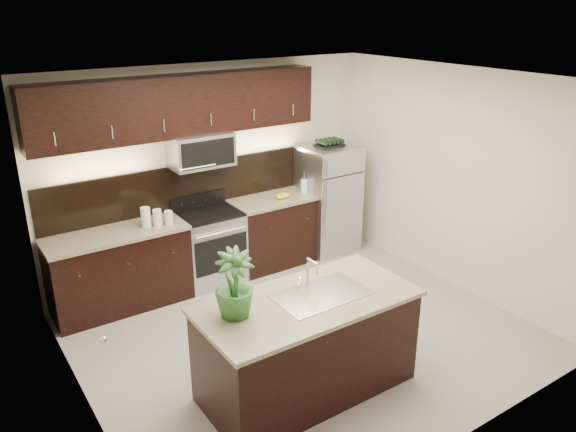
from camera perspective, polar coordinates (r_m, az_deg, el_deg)
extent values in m
plane|color=gray|center=(6.23, 1.54, -11.85)|extent=(4.50, 4.50, 0.00)
cube|color=beige|center=(7.24, -7.59, 4.57)|extent=(4.50, 0.02, 2.70)
cube|color=beige|center=(4.30, 17.51, -8.19)|extent=(4.50, 0.02, 2.70)
cube|color=beige|center=(4.77, -20.99, -5.64)|extent=(0.02, 4.00, 2.70)
cube|color=beige|center=(7.09, 16.66, 3.50)|extent=(0.02, 4.00, 2.70)
cube|color=white|center=(5.28, 1.83, 13.62)|extent=(4.50, 4.00, 0.02)
cube|color=silver|center=(4.26, -17.41, -13.85)|extent=(0.04, 0.80, 2.02)
sphere|color=silver|center=(4.54, -18.28, -11.81)|extent=(0.06, 0.06, 0.06)
cube|color=black|center=(5.35, -23.24, 0.39)|extent=(0.01, 0.32, 0.46)
cube|color=white|center=(5.35, -23.20, 0.40)|extent=(0.00, 0.24, 0.36)
cube|color=black|center=(6.82, -16.73, -5.38)|extent=(1.57, 0.62, 0.90)
cube|color=black|center=(7.62, -1.44, -1.61)|extent=(1.16, 0.62, 0.90)
cube|color=#B2B2B7|center=(7.19, -7.91, -3.24)|extent=(0.76, 0.62, 0.90)
cube|color=black|center=(7.01, -8.10, 0.23)|extent=(0.76, 0.60, 0.03)
cube|color=tan|center=(6.63, -17.15, -1.73)|extent=(1.59, 0.65, 0.04)
cube|color=tan|center=(7.45, -1.47, 1.73)|extent=(1.18, 0.65, 0.04)
cube|color=black|center=(7.09, -10.77, 2.91)|extent=(3.49, 0.02, 0.56)
cube|color=#B2B2B7|center=(6.87, -8.84, 6.63)|extent=(0.76, 0.40, 0.40)
cube|color=black|center=(6.71, -10.84, 10.97)|extent=(3.49, 0.33, 0.70)
cube|color=black|center=(5.22, 1.94, -13.15)|extent=(1.90, 0.90, 0.90)
cube|color=tan|center=(4.97, 2.00, -8.66)|extent=(1.96, 0.96, 0.04)
cube|color=silver|center=(5.03, 3.40, -7.92)|extent=(0.84, 0.50, 0.01)
cylinder|color=silver|center=(5.13, 2.01, -5.87)|extent=(0.03, 0.03, 0.24)
cylinder|color=silver|center=(5.01, 2.50, -4.64)|extent=(0.02, 0.14, 0.02)
cylinder|color=silver|center=(4.98, 2.97, -5.45)|extent=(0.02, 0.02, 0.10)
cube|color=#B2B2B7|center=(7.93, 4.09, 1.72)|extent=(0.74, 0.67, 1.53)
cube|color=black|center=(7.71, 4.24, 7.20)|extent=(0.38, 0.23, 0.03)
cylinder|color=black|center=(7.61, 3.39, 7.40)|extent=(0.06, 0.22, 0.06)
cylinder|color=black|center=(7.65, 3.82, 7.47)|extent=(0.06, 0.22, 0.06)
cylinder|color=black|center=(7.70, 4.25, 7.53)|extent=(0.06, 0.22, 0.06)
cylinder|color=black|center=(7.74, 4.67, 7.60)|extent=(0.06, 0.22, 0.06)
cylinder|color=black|center=(7.78, 5.09, 7.66)|extent=(0.06, 0.22, 0.06)
imported|color=#295823|center=(4.60, -5.46, -6.91)|extent=(0.36, 0.36, 0.58)
cylinder|color=silver|center=(6.63, -14.24, -0.13)|extent=(0.11, 0.11, 0.24)
cylinder|color=silver|center=(6.64, -13.13, -0.18)|extent=(0.10, 0.10, 0.20)
cylinder|color=silver|center=(6.65, -12.01, -0.19)|extent=(0.09, 0.09, 0.17)
cylinder|color=silver|center=(7.62, 1.64, 3.10)|extent=(0.10, 0.10, 0.20)
cylinder|color=silver|center=(7.58, 1.65, 3.88)|extent=(0.10, 0.10, 0.02)
cylinder|color=silver|center=(7.57, 1.65, 4.23)|extent=(0.01, 0.01, 0.08)
ellipsoid|color=yellow|center=(7.38, -0.96, 1.99)|extent=(0.23, 0.19, 0.06)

